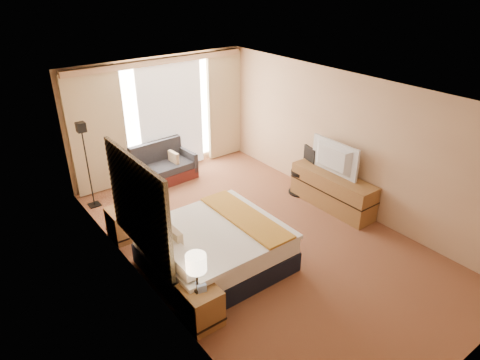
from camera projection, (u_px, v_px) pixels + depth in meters
floor at (259, 238)px, 7.50m from camera, size 4.20×7.00×0.02m
ceiling at (263, 92)px, 6.33m from camera, size 4.20×7.00×0.02m
wall_back at (160, 117)px, 9.41m from camera, size 4.20×0.02×2.60m
wall_front at (476, 287)px, 4.42m from camera, size 4.20×0.02×2.60m
wall_left at (142, 211)px, 5.79m from camera, size 0.02×7.00×2.60m
wall_right at (347, 142)px, 8.05m from camera, size 0.02×7.00×2.60m
headboard at (138, 206)px, 5.96m from camera, size 0.06×1.85×1.50m
nightstand_left at (201, 306)px, 5.62m from camera, size 0.45×0.52×0.55m
nightstand_right at (123, 224)px, 7.41m from camera, size 0.45×0.52×0.55m
media_dresser at (332, 191)px, 8.33m from camera, size 0.50×1.80×0.70m
window at (170, 114)px, 9.52m from camera, size 2.30×0.02×2.30m
curtains at (162, 113)px, 9.28m from camera, size 4.12×0.19×2.56m
bed at (214, 248)px, 6.64m from camera, size 1.99×1.82×0.97m
loveseat at (163, 169)px, 9.41m from camera, size 1.39×0.81×0.84m
floor_lamp at (85, 148)px, 7.97m from camera, size 0.22×0.22×1.73m
desk_chair at (303, 173)px, 8.83m from camera, size 0.48×0.48×0.99m
lamp_left at (196, 264)px, 5.28m from camera, size 0.27×0.27×0.56m
lamp_right at (121, 185)px, 7.13m from camera, size 0.28×0.28×0.59m
tissue_box at (201, 287)px, 5.46m from camera, size 0.14×0.14×0.11m
telephone at (125, 206)px, 7.32m from camera, size 0.24×0.21×0.08m
television at (331, 159)px, 8.06m from camera, size 0.16×1.11×0.64m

